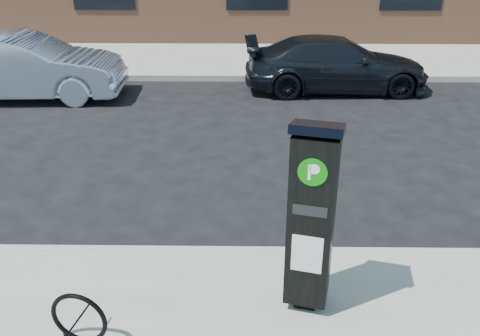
{
  "coord_description": "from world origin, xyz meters",
  "views": [
    {
      "loc": [
        -0.32,
        -5.26,
        3.8
      ],
      "look_at": [
        -0.4,
        0.5,
        1.02
      ],
      "focal_mm": 38.0,
      "sensor_mm": 36.0,
      "label": 1
    }
  ],
  "objects_px": {
    "car_dark": "(336,64)",
    "bike_rack": "(79,318)",
    "car_silver": "(24,67)",
    "parking_kiosk": "(311,217)"
  },
  "relations": [
    {
      "from": "car_dark",
      "to": "bike_rack",
      "type": "bearing_deg",
      "value": 154.73
    },
    {
      "from": "bike_rack",
      "to": "car_dark",
      "type": "height_order",
      "value": "car_dark"
    },
    {
      "from": "car_silver",
      "to": "bike_rack",
      "type": "bearing_deg",
      "value": -157.78
    },
    {
      "from": "parking_kiosk",
      "to": "bike_rack",
      "type": "relative_size",
      "value": 3.62
    },
    {
      "from": "car_silver",
      "to": "car_dark",
      "type": "height_order",
      "value": "car_silver"
    },
    {
      "from": "bike_rack",
      "to": "car_silver",
      "type": "bearing_deg",
      "value": 126.24
    },
    {
      "from": "car_dark",
      "to": "car_silver",
      "type": "bearing_deg",
      "value": 93.84
    },
    {
      "from": "car_silver",
      "to": "parking_kiosk",
      "type": "bearing_deg",
      "value": -144.1
    },
    {
      "from": "parking_kiosk",
      "to": "car_dark",
      "type": "bearing_deg",
      "value": 93.46
    },
    {
      "from": "parking_kiosk",
      "to": "car_dark",
      "type": "relative_size",
      "value": 0.46
    }
  ]
}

